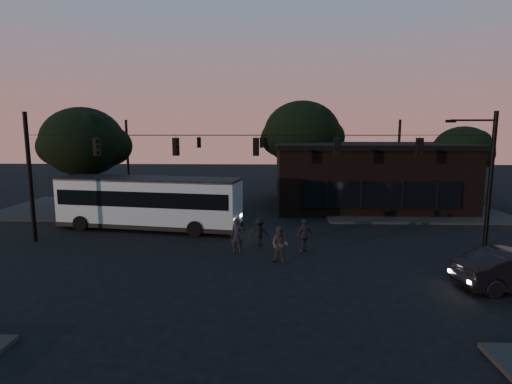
{
  "coord_description": "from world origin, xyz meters",
  "views": [
    {
      "loc": [
        0.73,
        -18.33,
        6.4
      ],
      "look_at": [
        0.0,
        4.0,
        3.0
      ],
      "focal_mm": 28.0,
      "sensor_mm": 36.0,
      "label": 1
    }
  ],
  "objects_px": {
    "pedestrian_a": "(237,236)",
    "pedestrian_c": "(304,235)",
    "pedestrian_d": "(260,232)",
    "bus": "(149,200)",
    "pedestrian_b": "(280,245)",
    "building": "(365,175)"
  },
  "relations": [
    {
      "from": "building",
      "to": "pedestrian_d",
      "type": "relative_size",
      "value": 9.59
    },
    {
      "from": "bus",
      "to": "pedestrian_d",
      "type": "distance_m",
      "value": 8.38
    },
    {
      "from": "pedestrian_b",
      "to": "pedestrian_c",
      "type": "bearing_deg",
      "value": 78.98
    },
    {
      "from": "bus",
      "to": "pedestrian_d",
      "type": "xyz_separation_m",
      "value": [
        7.38,
        -3.81,
        -1.11
      ]
    },
    {
      "from": "bus",
      "to": "pedestrian_b",
      "type": "xyz_separation_m",
      "value": [
        8.42,
        -6.67,
        -1.0
      ]
    },
    {
      "from": "building",
      "to": "pedestrian_d",
      "type": "xyz_separation_m",
      "value": [
        -8.76,
        -12.52,
        -1.9
      ]
    },
    {
      "from": "building",
      "to": "pedestrian_c",
      "type": "bearing_deg",
      "value": -115.32
    },
    {
      "from": "bus",
      "to": "pedestrian_a",
      "type": "bearing_deg",
      "value": -30.51
    },
    {
      "from": "building",
      "to": "bus",
      "type": "height_order",
      "value": "building"
    },
    {
      "from": "pedestrian_b",
      "to": "pedestrian_c",
      "type": "xyz_separation_m",
      "value": [
        1.35,
        1.9,
        -0.01
      ]
    },
    {
      "from": "building",
      "to": "pedestrian_a",
      "type": "distance_m",
      "value": 17.13
    },
    {
      "from": "building",
      "to": "bus",
      "type": "bearing_deg",
      "value": -151.66
    },
    {
      "from": "bus",
      "to": "pedestrian_c",
      "type": "xyz_separation_m",
      "value": [
        9.77,
        -4.76,
        -1.02
      ]
    },
    {
      "from": "pedestrian_b",
      "to": "pedestrian_c",
      "type": "relative_size",
      "value": 1.02
    },
    {
      "from": "pedestrian_a",
      "to": "pedestrian_c",
      "type": "height_order",
      "value": "pedestrian_a"
    },
    {
      "from": "pedestrian_c",
      "to": "pedestrian_b",
      "type": "bearing_deg",
      "value": 21.55
    },
    {
      "from": "pedestrian_c",
      "to": "bus",
      "type": "bearing_deg",
      "value": -59.17
    },
    {
      "from": "pedestrian_b",
      "to": "building",
      "type": "bearing_deg",
      "value": 87.6
    },
    {
      "from": "pedestrian_a",
      "to": "pedestrian_d",
      "type": "xyz_separation_m",
      "value": [
        1.19,
        1.32,
        -0.13
      ]
    },
    {
      "from": "pedestrian_a",
      "to": "pedestrian_b",
      "type": "relative_size",
      "value": 1.02
    },
    {
      "from": "bus",
      "to": "pedestrian_b",
      "type": "height_order",
      "value": "bus"
    },
    {
      "from": "bus",
      "to": "pedestrian_c",
      "type": "height_order",
      "value": "bus"
    }
  ]
}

